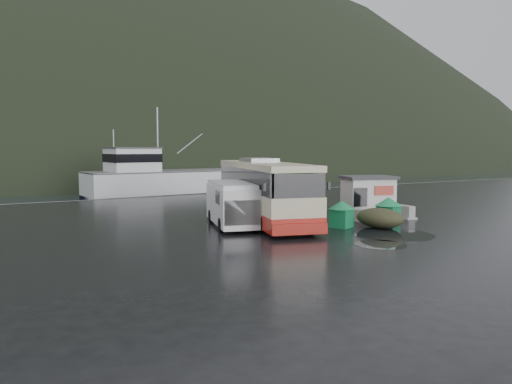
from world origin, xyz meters
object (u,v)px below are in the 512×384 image
dome_tent (380,228)px  ticket_kiosk (367,215)px  coach_bus (263,220)px  waste_bin_right (388,224)px  jersey_barrier_a (403,218)px  jersey_barrier_b (365,222)px  fishing_trawler (183,187)px  waste_bin_left (341,227)px  white_van (232,226)px

dome_tent → ticket_kiosk: size_ratio=0.85×
coach_bus → waste_bin_right: coach_bus is taller
ticket_kiosk → jersey_barrier_a: ticket_kiosk is taller
dome_tent → jersey_barrier_b: size_ratio=1.90×
coach_bus → jersey_barrier_a: (7.84, -3.73, 0.00)m
coach_bus → fishing_trawler: (6.09, 26.86, 0.00)m
waste_bin_right → waste_bin_left: bearing=172.4°
jersey_barrier_b → dome_tent: bearing=-112.7°
coach_bus → ticket_kiosk: bearing=5.1°
coach_bus → waste_bin_left: coach_bus is taller
jersey_barrier_b → fishing_trawler: size_ratio=0.06×
ticket_kiosk → jersey_barrier_b: ticket_kiosk is taller
ticket_kiosk → jersey_barrier_a: size_ratio=2.02×
white_van → jersey_barrier_b: (7.41, -2.65, 0.00)m
waste_bin_left → dome_tent: 2.05m
waste_bin_right → jersey_barrier_b: waste_bin_right is taller
coach_bus → jersey_barrier_b: size_ratio=9.10×
fishing_trawler → jersey_barrier_b: bearing=-95.8°
dome_tent → jersey_barrier_a: size_ratio=1.73×
waste_bin_left → fishing_trawler: (3.90, 31.38, 0.00)m
waste_bin_left → jersey_barrier_b: waste_bin_left is taller
coach_bus → dome_tent: bearing=-39.6°
waste_bin_right → ticket_kiosk: size_ratio=0.47×
waste_bin_left → white_van: bearing=145.2°
jersey_barrier_b → fishing_trawler: bearing=87.4°
white_van → jersey_barrier_b: size_ratio=4.07×
waste_bin_left → waste_bin_right: waste_bin_right is taller
dome_tent → jersey_barrier_b: (0.84, 2.00, 0.00)m
waste_bin_left → fishing_trawler: bearing=82.9°
dome_tent → jersey_barrier_a: 4.48m
waste_bin_left → ticket_kiosk: 5.76m
white_van → dome_tent: size_ratio=2.14×
white_van → jersey_barrier_b: bearing=-2.4°
jersey_barrier_a → coach_bus: bearing=154.6°
waste_bin_left → dome_tent: bearing=-36.6°
waste_bin_left → jersey_barrier_a: bearing=8.0°
waste_bin_left → ticket_kiosk: ticket_kiosk is taller
waste_bin_left → fishing_trawler: 31.63m
ticket_kiosk → white_van: bearing=-162.4°
waste_bin_right → jersey_barrier_a: size_ratio=0.96×
coach_bus → ticket_kiosk: size_ratio=4.08×
ticket_kiosk → jersey_barrier_b: bearing=-116.2°
white_van → waste_bin_right: size_ratio=3.86×
coach_bus → dome_tent: coach_bus is taller
coach_bus → jersey_barrier_b: (4.67, -3.74, 0.00)m
coach_bus → white_van: 2.95m
ticket_kiosk → waste_bin_right: bearing=-97.1°
waste_bin_left → jersey_barrier_b: bearing=17.4°
coach_bus → fishing_trawler: 27.54m
waste_bin_left → fishing_trawler: size_ratio=0.06×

